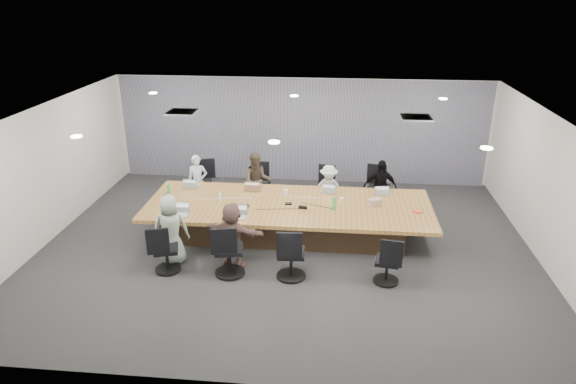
# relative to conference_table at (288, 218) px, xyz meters

# --- Properties ---
(floor) EXTENTS (10.00, 8.00, 0.00)m
(floor) POSITION_rel_conference_table_xyz_m (0.00, -0.50, -0.40)
(floor) COLOR #2E2E30
(floor) RESTS_ON ground
(ceiling) EXTENTS (10.00, 8.00, 0.00)m
(ceiling) POSITION_rel_conference_table_xyz_m (0.00, -0.50, 2.40)
(ceiling) COLOR white
(ceiling) RESTS_ON wall_back
(wall_back) EXTENTS (10.00, 0.00, 2.80)m
(wall_back) POSITION_rel_conference_table_xyz_m (0.00, 3.50, 1.00)
(wall_back) COLOR beige
(wall_back) RESTS_ON ground
(wall_front) EXTENTS (10.00, 0.00, 2.80)m
(wall_front) POSITION_rel_conference_table_xyz_m (0.00, -4.50, 1.00)
(wall_front) COLOR beige
(wall_front) RESTS_ON ground
(wall_left) EXTENTS (0.00, 8.00, 2.80)m
(wall_left) POSITION_rel_conference_table_xyz_m (-5.00, -0.50, 1.00)
(wall_left) COLOR beige
(wall_left) RESTS_ON ground
(wall_right) EXTENTS (0.00, 8.00, 2.80)m
(wall_right) POSITION_rel_conference_table_xyz_m (5.00, -0.50, 1.00)
(wall_right) COLOR beige
(wall_right) RESTS_ON ground
(curtain) EXTENTS (9.80, 0.04, 2.80)m
(curtain) POSITION_rel_conference_table_xyz_m (0.00, 3.42, 1.00)
(curtain) COLOR gray
(curtain) RESTS_ON ground
(conference_table) EXTENTS (6.00, 2.20, 0.74)m
(conference_table) POSITION_rel_conference_table_xyz_m (0.00, 0.00, 0.00)
(conference_table) COLOR #402D1D
(conference_table) RESTS_ON ground
(chair_0) EXTENTS (0.73, 0.73, 0.86)m
(chair_0) POSITION_rel_conference_table_xyz_m (-2.32, 1.70, 0.03)
(chair_0) COLOR black
(chair_0) RESTS_ON ground
(chair_1) EXTENTS (0.57, 0.57, 0.82)m
(chair_1) POSITION_rel_conference_table_xyz_m (-0.88, 1.70, 0.01)
(chair_1) COLOR black
(chair_1) RESTS_ON ground
(chair_2) EXTENTS (0.64, 0.64, 0.77)m
(chair_2) POSITION_rel_conference_table_xyz_m (0.82, 1.70, -0.02)
(chair_2) COLOR black
(chair_2) RESTS_ON ground
(chair_3) EXTENTS (0.69, 0.69, 0.85)m
(chair_3) POSITION_rel_conference_table_xyz_m (2.01, 1.70, 0.03)
(chair_3) COLOR black
(chair_3) RESTS_ON ground
(chair_4) EXTENTS (0.63, 0.63, 0.76)m
(chair_4) POSITION_rel_conference_table_xyz_m (-2.13, -1.70, -0.02)
(chair_4) COLOR black
(chair_4) RESTS_ON ground
(chair_5) EXTENTS (0.68, 0.68, 0.88)m
(chair_5) POSITION_rel_conference_table_xyz_m (-0.93, -1.70, 0.04)
(chair_5) COLOR black
(chair_5) RESTS_ON ground
(chair_6) EXTENTS (0.60, 0.60, 0.84)m
(chair_6) POSITION_rel_conference_table_xyz_m (0.22, -1.70, 0.02)
(chair_6) COLOR black
(chair_6) RESTS_ON ground
(chair_7) EXTENTS (0.56, 0.56, 0.73)m
(chair_7) POSITION_rel_conference_table_xyz_m (1.95, -1.70, -0.04)
(chair_7) COLOR black
(chair_7) RESTS_ON ground
(person_0) EXTENTS (0.52, 0.40, 1.29)m
(person_0) POSITION_rel_conference_table_xyz_m (-2.32, 1.35, 0.25)
(person_0) COLOR silver
(person_0) RESTS_ON ground
(laptop_0) EXTENTS (0.35, 0.25, 0.02)m
(laptop_0) POSITION_rel_conference_table_xyz_m (-2.32, 0.80, 0.35)
(laptop_0) COLOR #B2B2B7
(laptop_0) RESTS_ON conference_table
(person_1) EXTENTS (0.76, 0.64, 1.40)m
(person_1) POSITION_rel_conference_table_xyz_m (-0.88, 1.35, 0.30)
(person_1) COLOR #40372B
(person_1) RESTS_ON ground
(laptop_1) EXTENTS (0.35, 0.24, 0.02)m
(laptop_1) POSITION_rel_conference_table_xyz_m (-0.88, 0.80, 0.35)
(laptop_1) COLOR #8C6647
(laptop_1) RESTS_ON conference_table
(person_2) EXTENTS (0.76, 0.45, 1.16)m
(person_2) POSITION_rel_conference_table_xyz_m (0.82, 1.35, 0.18)
(person_2) COLOR #B8C1B7
(person_2) RESTS_ON ground
(laptop_2) EXTENTS (0.31, 0.23, 0.02)m
(laptop_2) POSITION_rel_conference_table_xyz_m (0.82, 0.80, 0.35)
(laptop_2) COLOR #B2B2B7
(laptop_2) RESTS_ON conference_table
(person_3) EXTENTS (0.80, 0.37, 1.33)m
(person_3) POSITION_rel_conference_table_xyz_m (2.01, 1.35, 0.26)
(person_3) COLOR black
(person_3) RESTS_ON ground
(laptop_3) EXTENTS (0.34, 0.25, 0.02)m
(laptop_3) POSITION_rel_conference_table_xyz_m (2.01, 0.80, 0.35)
(laptop_3) COLOR #B2B2B7
(laptop_3) RESTS_ON conference_table
(person_4) EXTENTS (0.76, 0.58, 1.40)m
(person_4) POSITION_rel_conference_table_xyz_m (-2.13, -1.35, 0.30)
(person_4) COLOR gray
(person_4) RESTS_ON ground
(laptop_4) EXTENTS (0.35, 0.25, 0.02)m
(laptop_4) POSITION_rel_conference_table_xyz_m (-2.13, -0.80, 0.35)
(laptop_4) COLOR #B2B2B7
(laptop_4) RESTS_ON conference_table
(person_5) EXTENTS (1.25, 0.67, 1.29)m
(person_5) POSITION_rel_conference_table_xyz_m (-0.93, -1.35, 0.24)
(person_5) COLOR brown
(person_5) RESTS_ON ground
(laptop_5) EXTENTS (0.33, 0.25, 0.02)m
(laptop_5) POSITION_rel_conference_table_xyz_m (-0.93, -0.80, 0.35)
(laptop_5) COLOR #B2B2B7
(laptop_5) RESTS_ON conference_table
(bottle_green_left) EXTENTS (0.07, 0.07, 0.25)m
(bottle_green_left) POSITION_rel_conference_table_xyz_m (-2.65, 0.22, 0.47)
(bottle_green_left) COLOR green
(bottle_green_left) RESTS_ON conference_table
(bottle_green_right) EXTENTS (0.09, 0.09, 0.28)m
(bottle_green_right) POSITION_rel_conference_table_xyz_m (0.96, -0.20, 0.48)
(bottle_green_right) COLOR green
(bottle_green_right) RESTS_ON conference_table
(bottle_clear) EXTENTS (0.07, 0.07, 0.19)m
(bottle_clear) POSITION_rel_conference_table_xyz_m (-1.47, -0.02, 0.44)
(bottle_clear) COLOR silver
(bottle_clear) RESTS_ON conference_table
(cup_white_far) EXTENTS (0.09, 0.09, 0.11)m
(cup_white_far) POSITION_rel_conference_table_xyz_m (-0.10, 0.52, 0.39)
(cup_white_far) COLOR white
(cup_white_far) RESTS_ON conference_table
(cup_white_near) EXTENTS (0.10, 0.10, 0.10)m
(cup_white_near) POSITION_rel_conference_table_xyz_m (1.12, 0.21, 0.39)
(cup_white_near) COLOR white
(cup_white_near) RESTS_ON conference_table
(mug_brown) EXTENTS (0.11, 0.11, 0.11)m
(mug_brown) POSITION_rel_conference_table_xyz_m (-2.65, 0.04, 0.39)
(mug_brown) COLOR brown
(mug_brown) RESTS_ON conference_table
(mic_left) EXTENTS (0.19, 0.14, 0.03)m
(mic_left) POSITION_rel_conference_table_xyz_m (-0.89, -0.22, 0.36)
(mic_left) COLOR black
(mic_left) RESTS_ON conference_table
(mic_right) EXTENTS (0.15, 0.11, 0.03)m
(mic_right) POSITION_rel_conference_table_xyz_m (-0.00, -0.02, 0.35)
(mic_right) COLOR black
(mic_right) RESTS_ON conference_table
(stapler) EXTENTS (0.18, 0.07, 0.07)m
(stapler) POSITION_rel_conference_table_xyz_m (0.32, -0.23, 0.37)
(stapler) COLOR black
(stapler) RESTS_ON conference_table
(canvas_bag) EXTENTS (0.32, 0.28, 0.15)m
(canvas_bag) POSITION_rel_conference_table_xyz_m (1.81, 0.10, 0.41)
(canvas_bag) COLOR tan
(canvas_bag) RESTS_ON conference_table
(snack_packet) EXTENTS (0.20, 0.17, 0.04)m
(snack_packet) POSITION_rel_conference_table_xyz_m (2.65, -0.19, 0.36)
(snack_packet) COLOR #ED5027
(snack_packet) RESTS_ON conference_table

